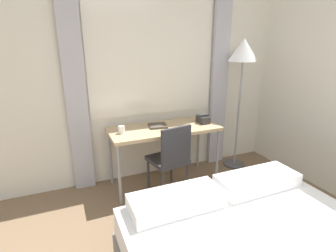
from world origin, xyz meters
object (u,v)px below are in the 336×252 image
Objects in this scene: standing_lamp at (243,58)px; book at (158,126)px; mug at (122,130)px; desk_chair at (171,156)px; desk at (164,132)px; telephone at (203,119)px.

standing_lamp is 1.44m from book.
book is 0.47m from mug.
desk_chair is at bearing -84.00° from book.
desk is 1.43m from standing_lamp.
book is (-0.06, 0.05, 0.07)m from desk.
telephone reaches higher than book.
standing_lamp is 1.84m from mug.
standing_lamp is at bearing 0.53° from book.
standing_lamp reaches higher than mug.
desk is 7.70× the size of telephone.
telephone is 2.04× the size of mug.
mug is (-1.07, 0.00, -0.01)m from telephone.
mug is at bearing -171.53° from book.
desk_chair reaches higher than telephone.
standing_lamp is (1.18, 0.34, 1.06)m from desk_chair.
mug is at bearing -178.21° from desk.
desk_chair is 0.64m from mug.
telephone is at bearing -0.05° from mug.
desk_chair is 3.57× the size of book.
desk_chair is 0.70m from telephone.
mug is (-1.68, -0.08, -0.75)m from standing_lamp.
desk is 0.34m from desk_chair.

